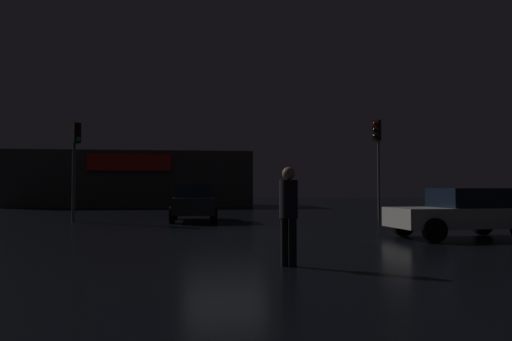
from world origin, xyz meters
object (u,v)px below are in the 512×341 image
object	(u,v)px
traffic_signal_main	(377,143)
car_far	(463,212)
store_building	(135,180)
car_near	(194,202)
traffic_signal_cross_right	(75,151)
pedestrian	(289,208)

from	to	relation	value
traffic_signal_main	car_far	bearing A→B (deg)	-94.95
store_building	car_near	bearing A→B (deg)	-76.99
traffic_signal_cross_right	pedestrian	size ratio (longest dim) A/B	2.33
car_near	pedestrian	xyz separation A→B (m)	(1.62, -13.25, 0.23)
pedestrian	car_far	bearing A→B (deg)	37.65
car_near	car_far	world-z (taller)	car_near
traffic_signal_main	car_far	size ratio (longest dim) A/B	1.12
traffic_signal_main	traffic_signal_cross_right	distance (m)	13.32
store_building	car_near	distance (m)	20.16
traffic_signal_cross_right	car_far	xyz separation A→B (m)	(12.55, -8.78, -2.26)
store_building	pedestrian	world-z (taller)	store_building
store_building	traffic_signal_main	bearing A→B (deg)	-56.70
traffic_signal_main	traffic_signal_cross_right	xyz separation A→B (m)	(-13.31, 0.06, -0.48)
traffic_signal_cross_right	pedestrian	xyz separation A→B (m)	(6.62, -13.36, -1.93)
car_near	pedestrian	size ratio (longest dim) A/B	2.41
car_far	pedestrian	world-z (taller)	pedestrian
store_building	pedestrian	xyz separation A→B (m)	(6.15, -32.85, -1.06)
traffic_signal_cross_right	car_near	world-z (taller)	traffic_signal_cross_right
car_near	traffic_signal_main	bearing A→B (deg)	0.37
car_far	pedestrian	xyz separation A→B (m)	(-5.93, -4.58, 0.33)
store_building	car_near	size ratio (longest dim) A/B	4.16
traffic_signal_main	car_near	size ratio (longest dim) A/B	1.04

